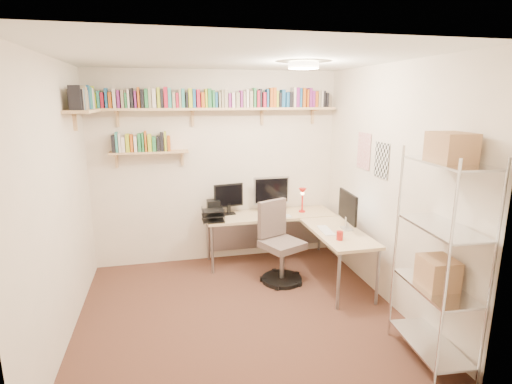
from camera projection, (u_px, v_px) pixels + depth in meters
ground at (239, 312)px, 4.12m from camera, size 3.20×3.20×0.00m
room_shell at (238, 163)px, 3.77m from camera, size 3.24×3.04×2.52m
wall_shelves at (183, 108)px, 4.79m from camera, size 3.12×1.09×0.80m
corner_desk at (278, 219)px, 5.06m from camera, size 1.75×1.71×1.14m
office_chair at (279, 248)px, 4.76m from camera, size 0.56×0.57×0.97m
wire_rack at (442, 230)px, 3.13m from camera, size 0.44×0.79×1.90m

